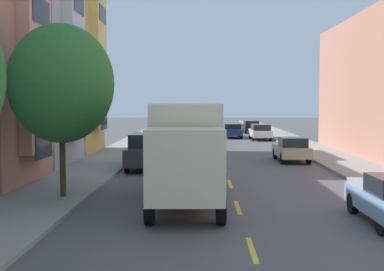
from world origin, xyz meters
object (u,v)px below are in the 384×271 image
at_px(parked_wagon_white, 260,131).
at_px(parked_hatchback_forest, 167,133).
at_px(parked_sedan_black, 251,126).
at_px(parked_hatchback_silver, 177,126).
at_px(street_tree_second, 61,84).
at_px(parked_suv_charcoal, 148,151).
at_px(parked_sedan_burgundy, 163,138).
at_px(moving_navy_sedan, 232,130).
at_px(parked_suv_teal, 173,127).
at_px(delivery_box_truck, 186,148).
at_px(parked_hatchback_champagne, 292,149).

distance_m(parked_wagon_white, parked_hatchback_forest, 9.02).
distance_m(parked_sedan_black, parked_hatchback_forest, 15.63).
relative_size(parked_hatchback_silver, parked_hatchback_forest, 1.00).
xyz_separation_m(street_tree_second, parked_hatchback_silver, (2.14, 41.61, -3.55)).
xyz_separation_m(parked_wagon_white, parked_suv_charcoal, (-8.51, -21.04, 0.18)).
xyz_separation_m(parked_sedan_burgundy, moving_navy_sedan, (6.20, 10.51, 0.00)).
relative_size(parked_sedan_black, parked_hatchback_forest, 1.12).
distance_m(parked_suv_charcoal, parked_suv_teal, 25.48).
xyz_separation_m(parked_wagon_white, parked_hatchback_silver, (-8.57, 11.80, -0.05)).
distance_m(delivery_box_truck, parked_sedan_burgundy, 22.55).
height_order(parked_wagon_white, parked_hatchback_forest, same).
distance_m(parked_sedan_burgundy, moving_navy_sedan, 12.20).
bearing_deg(parked_suv_charcoal, parked_hatchback_silver, 90.10).
bearing_deg(moving_navy_sedan, parked_hatchback_forest, -143.45).
relative_size(street_tree_second, parked_hatchback_silver, 1.58).
bearing_deg(delivery_box_truck, parked_hatchback_champagne, 64.71).
height_order(street_tree_second, parked_hatchback_champagne, street_tree_second).
height_order(parked_wagon_white, parked_sedan_burgundy, parked_wagon_white).
height_order(parked_hatchback_forest, parked_suv_teal, parked_suv_teal).
bearing_deg(parked_sedan_burgundy, parked_suv_teal, 89.43).
height_order(parked_hatchback_silver, parked_hatchback_forest, same).
distance_m(parked_hatchback_champagne, moving_navy_sedan, 20.29).
distance_m(parked_hatchback_forest, parked_suv_teal, 6.52).
height_order(parked_suv_charcoal, parked_hatchback_forest, parked_suv_charcoal).
distance_m(street_tree_second, parked_suv_charcoal, 9.64).
xyz_separation_m(parked_sedan_black, moving_navy_sedan, (-2.65, -8.18, 0.00)).
distance_m(street_tree_second, moving_navy_sedan, 33.60).
bearing_deg(parked_hatchback_silver, parked_wagon_white, -54.02).
distance_m(parked_hatchback_silver, parked_hatchback_champagne, 30.56).
height_order(delivery_box_truck, parked_suv_charcoal, delivery_box_truck).
bearing_deg(parked_hatchback_champagne, parked_hatchback_silver, 106.08).
distance_m(parked_wagon_white, moving_navy_sedan, 3.60).
bearing_deg(parked_hatchback_forest, parked_hatchback_silver, 89.12).
relative_size(street_tree_second, delivery_box_truck, 0.82).
bearing_deg(parked_sedan_burgundy, parked_wagon_white, 42.29).
xyz_separation_m(parked_suv_charcoal, parked_hatchback_forest, (-0.27, 18.97, -0.23)).
relative_size(parked_sedan_black, parked_hatchback_champagne, 1.13).
bearing_deg(street_tree_second, delivery_box_truck, -5.93).
xyz_separation_m(parked_sedan_burgundy, parked_hatchback_champagne, (8.61, -9.64, 0.01)).
bearing_deg(parked_sedan_burgundy, parked_hatchback_silver, 89.58).
bearing_deg(parked_suv_teal, parked_sedan_black, 35.90).
bearing_deg(parked_hatchback_forest, parked_sedan_burgundy, -89.34).
distance_m(parked_wagon_white, parked_suv_teal, 9.67).
relative_size(street_tree_second, parked_hatchback_champagne, 1.58).
relative_size(parked_wagon_white, parked_hatchback_silver, 1.17).
xyz_separation_m(parked_sedan_burgundy, parked_sedan_black, (8.85, 18.69, 0.00)).
height_order(parked_suv_charcoal, parked_sedan_black, parked_suv_charcoal).
xyz_separation_m(parked_hatchback_forest, moving_navy_sedan, (6.27, 4.65, -0.01)).
height_order(street_tree_second, parked_wagon_white, street_tree_second).
relative_size(delivery_box_truck, parked_suv_teal, 1.59).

